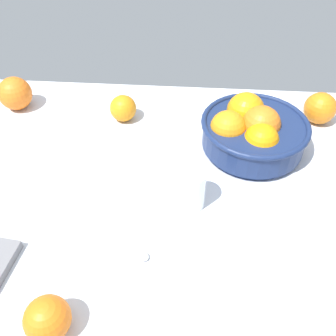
% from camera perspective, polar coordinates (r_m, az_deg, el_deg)
% --- Properties ---
extents(ground_plane, '(1.10, 0.81, 0.03)m').
position_cam_1_polar(ground_plane, '(0.78, 1.57, -4.27)').
color(ground_plane, silver).
extents(fruit_bowl, '(0.24, 0.24, 0.11)m').
position_cam_1_polar(fruit_bowl, '(0.86, 12.65, 5.53)').
color(fruit_bowl, navy).
rests_on(fruit_bowl, ground_plane).
extents(juice_glass, '(0.06, 0.06, 0.09)m').
position_cam_1_polar(juice_glass, '(0.72, 3.36, -3.44)').
color(juice_glass, white).
rests_on(juice_glass, ground_plane).
extents(loose_orange_0, '(0.07, 0.07, 0.07)m').
position_cam_1_polar(loose_orange_0, '(0.95, -6.85, 9.01)').
color(loose_orange_0, orange).
rests_on(loose_orange_0, ground_plane).
extents(loose_orange_1, '(0.08, 0.08, 0.08)m').
position_cam_1_polar(loose_orange_1, '(1.00, 22.12, 8.42)').
color(loose_orange_1, orange).
rests_on(loose_orange_1, ground_plane).
extents(loose_orange_2, '(0.08, 0.08, 0.08)m').
position_cam_1_polar(loose_orange_2, '(1.05, -22.24, 10.46)').
color(loose_orange_2, orange).
rests_on(loose_orange_2, ground_plane).
extents(loose_orange_3, '(0.07, 0.07, 0.07)m').
position_cam_1_polar(loose_orange_3, '(0.61, -17.87, -21.01)').
color(loose_orange_3, orange).
rests_on(loose_orange_3, ground_plane).
extents(spoon, '(0.14, 0.07, 0.01)m').
position_cam_1_polar(spoon, '(0.68, -6.61, -12.06)').
color(spoon, silver).
rests_on(spoon, ground_plane).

